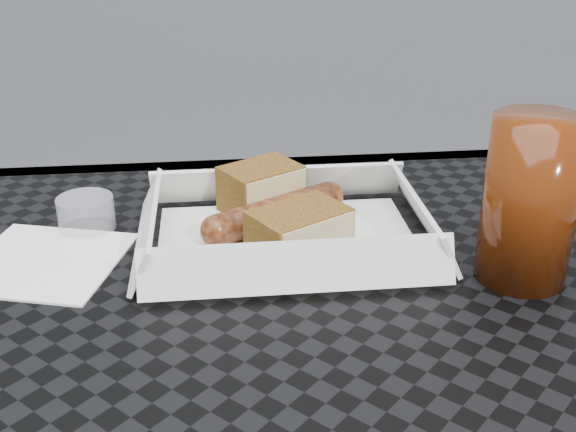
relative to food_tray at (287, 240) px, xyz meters
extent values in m
cube|color=black|center=(-0.09, -0.19, -0.01)|extent=(0.80, 0.80, 0.01)
cube|color=black|center=(-0.09, 0.20, -0.02)|extent=(0.80, 0.03, 0.03)
cube|color=white|center=(0.00, 0.00, 0.00)|extent=(0.22, 0.15, 0.00)
cylinder|color=brown|center=(-0.01, 0.02, 0.02)|extent=(0.12, 0.09, 0.03)
sphere|color=brown|center=(0.05, 0.05, 0.02)|extent=(0.03, 0.03, 0.03)
sphere|color=brown|center=(-0.06, -0.01, 0.02)|extent=(0.03, 0.03, 0.03)
cube|color=brown|center=(-0.02, 0.06, 0.02)|extent=(0.08, 0.08, 0.04)
cube|color=brown|center=(0.01, -0.03, 0.02)|extent=(0.09, 0.08, 0.04)
cylinder|color=red|center=(0.07, -0.03, 0.00)|extent=(0.02, 0.02, 0.00)
torus|color=white|center=(0.08, -0.04, 0.00)|extent=(0.02, 0.02, 0.00)
cube|color=#B2D17F|center=(0.08, -0.03, 0.00)|extent=(0.02, 0.02, 0.00)
cube|color=white|center=(-0.20, -0.01, 0.00)|extent=(0.15, 0.15, 0.00)
cylinder|color=silver|center=(-0.18, 0.05, 0.01)|extent=(0.05, 0.05, 0.03)
cylinder|color=#4C1B06|center=(0.18, -0.08, 0.06)|extent=(0.07, 0.07, 0.13)
camera|label=1|loc=(-0.06, -0.55, 0.28)|focal=45.00mm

